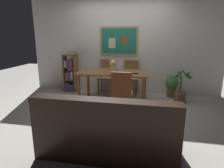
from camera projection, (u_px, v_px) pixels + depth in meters
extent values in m
plane|color=#B7B2A8|center=(112.00, 111.00, 4.12)|extent=(12.00, 12.00, 0.00)
cube|color=silver|center=(123.00, 45.00, 5.26)|extent=(5.20, 0.10, 2.60)
cube|color=tan|center=(119.00, 41.00, 5.20)|extent=(1.04, 0.02, 0.77)
cube|color=#1E7260|center=(119.00, 41.00, 5.18)|extent=(0.94, 0.01, 0.67)
cube|color=beige|center=(112.00, 43.00, 5.23)|extent=(0.19, 0.00, 0.27)
cube|color=brown|center=(124.00, 40.00, 5.14)|extent=(0.16, 0.00, 0.22)
cube|color=brown|center=(113.00, 73.00, 4.45)|extent=(1.60, 0.84, 0.04)
cylinder|color=brown|center=(79.00, 90.00, 4.36)|extent=(0.07, 0.07, 0.71)
cylinder|color=brown|center=(143.00, 94.00, 4.08)|extent=(0.07, 0.07, 0.71)
cylinder|color=brown|center=(88.00, 83.00, 5.00)|extent=(0.07, 0.07, 0.71)
cylinder|color=brown|center=(145.00, 86.00, 4.73)|extent=(0.07, 0.07, 0.71)
cube|color=brown|center=(106.00, 78.00, 5.24)|extent=(0.40, 0.40, 0.03)
cube|color=beige|center=(106.00, 77.00, 5.23)|extent=(0.36, 0.36, 0.03)
cylinder|color=brown|center=(113.00, 85.00, 5.42)|extent=(0.04, 0.04, 0.42)
cylinder|color=brown|center=(101.00, 84.00, 5.49)|extent=(0.04, 0.04, 0.42)
cylinder|color=brown|center=(111.00, 88.00, 5.10)|extent=(0.04, 0.04, 0.42)
cylinder|color=brown|center=(98.00, 87.00, 5.16)|extent=(0.04, 0.04, 0.42)
cube|color=brown|center=(107.00, 68.00, 5.35)|extent=(0.38, 0.04, 0.46)
cube|color=brown|center=(107.00, 61.00, 5.30)|extent=(0.38, 0.05, 0.06)
cube|color=brown|center=(130.00, 79.00, 5.13)|extent=(0.40, 0.40, 0.03)
cube|color=beige|center=(130.00, 78.00, 5.13)|extent=(0.36, 0.36, 0.03)
cylinder|color=brown|center=(137.00, 86.00, 5.32)|extent=(0.04, 0.04, 0.42)
cylinder|color=brown|center=(125.00, 85.00, 5.38)|extent=(0.04, 0.04, 0.42)
cylinder|color=brown|center=(136.00, 89.00, 5.00)|extent=(0.04, 0.04, 0.42)
cylinder|color=brown|center=(123.00, 88.00, 5.06)|extent=(0.04, 0.04, 0.42)
cube|color=brown|center=(131.00, 69.00, 5.25)|extent=(0.38, 0.04, 0.46)
cube|color=brown|center=(131.00, 61.00, 5.20)|extent=(0.38, 0.05, 0.06)
cube|color=brown|center=(122.00, 94.00, 3.80)|extent=(0.40, 0.40, 0.03)
cube|color=beige|center=(122.00, 93.00, 3.80)|extent=(0.36, 0.36, 0.03)
cylinder|color=brown|center=(112.00, 107.00, 3.73)|extent=(0.04, 0.04, 0.42)
cylinder|color=brown|center=(130.00, 109.00, 3.66)|extent=(0.04, 0.04, 0.42)
cylinder|color=brown|center=(115.00, 102.00, 4.05)|extent=(0.04, 0.04, 0.42)
cylinder|color=brown|center=(132.00, 103.00, 3.99)|extent=(0.04, 0.04, 0.42)
cube|color=brown|center=(121.00, 84.00, 3.57)|extent=(0.38, 0.04, 0.46)
cube|color=brown|center=(121.00, 74.00, 3.52)|extent=(0.38, 0.05, 0.06)
cube|color=black|center=(109.00, 136.00, 2.69)|extent=(1.80, 0.84, 0.40)
cube|color=black|center=(103.00, 117.00, 2.29)|extent=(1.80, 0.20, 0.44)
cube|color=black|center=(54.00, 111.00, 2.77)|extent=(0.18, 0.80, 0.22)
cube|color=black|center=(171.00, 120.00, 2.47)|extent=(0.18, 0.80, 0.22)
cube|color=#8C6B4C|center=(72.00, 114.00, 2.52)|extent=(0.32, 0.16, 0.33)
cube|color=maroon|center=(106.00, 117.00, 2.44)|extent=(0.32, 0.16, 0.33)
cube|color=#B78C33|center=(142.00, 120.00, 2.35)|extent=(0.32, 0.16, 0.33)
cube|color=brown|center=(65.00, 73.00, 5.49)|extent=(0.03, 0.28, 1.04)
cube|color=brown|center=(76.00, 73.00, 5.43)|extent=(0.03, 0.28, 1.04)
cube|color=brown|center=(72.00, 90.00, 5.58)|extent=(0.36, 0.28, 0.03)
cube|color=brown|center=(70.00, 55.00, 5.33)|extent=(0.36, 0.28, 0.03)
cube|color=brown|center=(71.00, 79.00, 5.50)|extent=(0.30, 0.28, 0.02)
cube|color=brown|center=(70.00, 67.00, 5.41)|extent=(0.30, 0.28, 0.02)
cube|color=#7F3F72|center=(67.00, 86.00, 5.57)|extent=(0.04, 0.22, 0.23)
cube|color=#2D4C8C|center=(69.00, 86.00, 5.56)|extent=(0.06, 0.22, 0.23)
cube|color=#595960|center=(72.00, 87.00, 5.55)|extent=(0.06, 0.22, 0.17)
cube|color=#595960|center=(74.00, 87.00, 5.54)|extent=(0.04, 0.22, 0.17)
cube|color=#2D4C8C|center=(75.00, 86.00, 5.53)|extent=(0.04, 0.22, 0.23)
cube|color=#595960|center=(67.00, 76.00, 5.50)|extent=(0.05, 0.22, 0.18)
cube|color=#7F3F72|center=(69.00, 75.00, 5.48)|extent=(0.06, 0.22, 0.22)
cube|color=#7F3F72|center=(71.00, 76.00, 5.47)|extent=(0.05, 0.22, 0.18)
cube|color=beige|center=(73.00, 75.00, 5.46)|extent=(0.05, 0.22, 0.23)
cube|color=black|center=(75.00, 75.00, 5.45)|extent=(0.04, 0.22, 0.22)
cube|color=beige|center=(66.00, 63.00, 5.41)|extent=(0.05, 0.22, 0.18)
cube|color=#2D4C8C|center=(68.00, 64.00, 5.40)|extent=(0.06, 0.22, 0.17)
cube|color=#B2332D|center=(71.00, 63.00, 5.38)|extent=(0.06, 0.22, 0.21)
cube|color=#7F3F72|center=(73.00, 63.00, 5.37)|extent=(0.05, 0.22, 0.21)
cylinder|color=brown|center=(171.00, 92.00, 5.00)|extent=(0.23, 0.23, 0.26)
cylinder|color=#332319|center=(171.00, 88.00, 4.98)|extent=(0.20, 0.20, 0.02)
sphere|color=#387F3D|center=(172.00, 82.00, 4.94)|extent=(0.33, 0.33, 0.33)
cylinder|color=#387F3D|center=(174.00, 93.00, 4.87)|extent=(0.03, 0.03, 0.31)
cylinder|color=#387F3D|center=(175.00, 91.00, 5.05)|extent=(0.03, 0.03, 0.27)
cylinder|color=brown|center=(180.00, 97.00, 4.62)|extent=(0.25, 0.25, 0.24)
cylinder|color=#332319|center=(180.00, 93.00, 4.60)|extent=(0.23, 0.23, 0.02)
cylinder|color=brown|center=(181.00, 85.00, 4.55)|extent=(0.04, 0.04, 0.38)
cone|color=#2D6B33|center=(189.00, 73.00, 4.46)|extent=(0.10, 0.30, 0.24)
cone|color=#2D6B33|center=(182.00, 72.00, 4.57)|extent=(0.24, 0.12, 0.25)
cone|color=#2D6B33|center=(179.00, 73.00, 4.54)|extent=(0.18, 0.21, 0.22)
cone|color=#2D6B33|center=(179.00, 74.00, 4.44)|extent=(0.20, 0.22, 0.21)
cone|color=#2D6B33|center=(186.00, 74.00, 4.34)|extent=(0.31, 0.21, 0.26)
cylinder|color=beige|center=(113.00, 69.00, 4.39)|extent=(0.12, 0.12, 0.14)
sphere|color=#EACC4C|center=(113.00, 63.00, 4.36)|extent=(0.16, 0.16, 0.16)
sphere|color=#D86633|center=(112.00, 63.00, 4.42)|extent=(0.06, 0.06, 0.06)
sphere|color=pink|center=(114.00, 63.00, 4.30)|extent=(0.07, 0.07, 0.07)
sphere|color=#D86633|center=(116.00, 62.00, 4.36)|extent=(0.06, 0.06, 0.06)
cube|color=black|center=(135.00, 73.00, 4.21)|extent=(0.16, 0.04, 0.02)
cube|color=gray|center=(135.00, 73.00, 4.21)|extent=(0.10, 0.03, 0.00)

